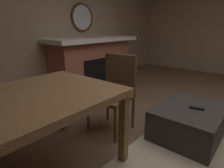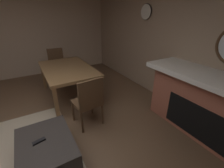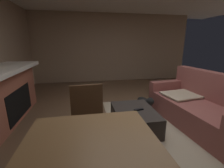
{
  "view_description": "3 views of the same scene",
  "coord_description": "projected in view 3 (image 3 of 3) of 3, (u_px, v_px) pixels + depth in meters",
  "views": [
    {
      "loc": [
        2.09,
        0.38,
        1.24
      ],
      "look_at": [
        0.59,
        -0.88,
        0.65
      ],
      "focal_mm": 29.87,
      "sensor_mm": 36.0,
      "label": 1
    },
    {
      "loc": [
        -1.72,
        -0.21,
        1.87
      ],
      "look_at": [
        -0.03,
        -1.2,
        0.95
      ],
      "focal_mm": 24.39,
      "sensor_mm": 36.0,
      "label": 2
    },
    {
      "loc": [
        2.28,
        -1.0,
        1.46
      ],
      "look_at": [
        -0.14,
        -0.57,
        0.81
      ],
      "focal_mm": 24.36,
      "sensor_mm": 36.0,
      "label": 3
    }
  ],
  "objects": [
    {
      "name": "floor",
      "position": [
        145.0,
        128.0,
        2.72
      ],
      "size": [
        8.96,
        8.96,
        0.0
      ],
      "primitive_type": "plane",
      "color": "brown"
    },
    {
      "name": "wall_left",
      "position": [
        110.0,
        48.0,
        5.93
      ],
      "size": [
        0.12,
        6.28,
        2.55
      ],
      "primitive_type": "cube",
      "color": "#9E846B",
      "rests_on": "ground"
    },
    {
      "name": "area_rug",
      "position": [
        165.0,
        125.0,
        2.8
      ],
      "size": [
        2.6,
        2.0,
        0.01
      ],
      "primitive_type": "cube",
      "color": "tan",
      "rests_on": "ground"
    },
    {
      "name": "fireplace",
      "position": [
        2.0,
        95.0,
        2.85
      ],
      "size": [
        2.12,
        0.76,
        1.04
      ],
      "color": "#9E5642",
      "rests_on": "ground"
    },
    {
      "name": "couch",
      "position": [
        200.0,
        107.0,
        2.81
      ],
      "size": [
        2.03,
        1.1,
        0.95
      ],
      "color": "#8C4C47",
      "rests_on": "ground"
    },
    {
      "name": "ottoman_coffee_table",
      "position": [
        134.0,
        119.0,
        2.65
      ],
      "size": [
        0.9,
        0.68,
        0.36
      ],
      "primitive_type": "cube",
      "color": "#2D2826",
      "rests_on": "ground"
    },
    {
      "name": "tv_remote",
      "position": [
        139.0,
        109.0,
        2.59
      ],
      "size": [
        0.08,
        0.17,
        0.02
      ],
      "primitive_type": "cube",
      "rotation": [
        0.0,
        0.0,
        0.2
      ],
      "color": "black",
      "rests_on": "ottoman_coffee_table"
    },
    {
      "name": "dining_chair_west",
      "position": [
        88.0,
        116.0,
        2.03
      ],
      "size": [
        0.48,
        0.48,
        0.93
      ],
      "color": "#513823",
      "rests_on": "ground"
    },
    {
      "name": "small_dog",
      "position": [
        145.0,
        102.0,
        3.42
      ],
      "size": [
        0.6,
        0.28,
        0.31
      ],
      "color": "black",
      "rests_on": "ground"
    }
  ]
}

